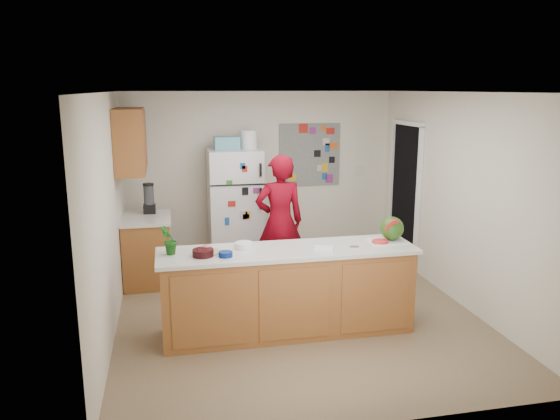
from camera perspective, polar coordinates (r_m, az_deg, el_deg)
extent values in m
cube|color=brown|center=(6.46, 1.58, -10.65)|extent=(4.00, 4.50, 0.02)
cube|color=beige|center=(8.25, -2.00, 3.61)|extent=(4.00, 0.02, 2.50)
cube|color=beige|center=(5.95, -17.54, -0.52)|extent=(0.02, 4.50, 2.50)
cube|color=beige|center=(6.82, 18.32, 1.06)|extent=(0.02, 4.50, 2.50)
cube|color=white|center=(5.94, 1.73, 12.31)|extent=(4.00, 4.50, 0.02)
cube|color=black|center=(8.11, 12.98, 1.49)|extent=(0.03, 0.85, 2.04)
cube|color=brown|center=(5.80, 0.82, -8.63)|extent=(2.60, 0.62, 0.88)
cube|color=silver|center=(5.65, 0.83, -4.28)|extent=(2.68, 0.70, 0.04)
cube|color=brown|center=(7.43, -13.70, -4.25)|extent=(0.60, 0.80, 0.86)
cube|color=silver|center=(7.32, -13.88, -0.88)|extent=(0.64, 0.84, 0.04)
cube|color=brown|center=(7.11, -15.38, 7.00)|extent=(0.35, 1.00, 0.80)
cube|color=silver|center=(7.89, -4.72, 0.20)|extent=(0.75, 0.70, 1.70)
cube|color=#5999B2|center=(7.73, -5.59, 6.98)|extent=(0.35, 0.28, 0.18)
cube|color=slate|center=(8.35, 3.11, 5.78)|extent=(0.95, 0.01, 0.95)
imported|color=maroon|center=(6.97, -0.04, -1.27)|extent=(0.65, 0.45, 1.74)
cylinder|color=black|center=(7.50, -13.53, 1.10)|extent=(0.14, 0.14, 0.38)
cube|color=silver|center=(6.01, 11.10, -3.20)|extent=(0.41, 0.31, 0.01)
sphere|color=#2D561A|center=(6.02, 11.61, -1.89)|extent=(0.26, 0.26, 0.26)
cylinder|color=red|center=(5.93, 10.41, -3.24)|extent=(0.17, 0.17, 0.02)
cylinder|color=black|center=(5.45, -8.04, -4.44)|extent=(0.26, 0.26, 0.07)
cylinder|color=white|center=(5.67, -3.79, -3.70)|extent=(0.22, 0.22, 0.06)
cylinder|color=navy|center=(5.41, -5.71, -4.61)|extent=(0.16, 0.16, 0.05)
cylinder|color=beige|center=(5.55, -7.63, -4.38)|extent=(0.29, 0.29, 0.02)
cube|color=white|center=(5.64, 4.57, -4.02)|extent=(0.24, 0.22, 0.02)
cube|color=gray|center=(5.75, 7.76, -3.82)|extent=(0.09, 0.04, 0.01)
imported|color=#0C3B0B|center=(5.52, -11.54, -3.12)|extent=(0.21, 0.20, 0.30)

